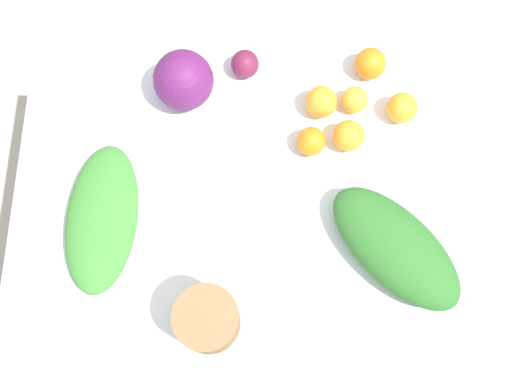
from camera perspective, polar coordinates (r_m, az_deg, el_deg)
The scene contains 13 objects.
ground_plane at distance 2.07m, azimuth -0.00°, elevation -6.33°, with size 8.00×8.00×0.00m, color #B2A899.
dining_table at distance 1.47m, azimuth -0.00°, elevation -1.49°, with size 1.17×0.87×0.73m.
cabbage_purple at distance 1.42m, azimuth -7.37°, elevation 11.03°, with size 0.15×0.15×0.15m, color #601E5B.
paper_bag at distance 1.25m, azimuth -4.98°, elevation -12.63°, with size 0.14×0.14×0.14m, color olive.
greens_bunch_dandelion at distance 1.32m, azimuth 13.66°, elevation -5.39°, with size 0.36×0.17×0.10m, color #2D6B28.
greens_bunch_scallion at distance 1.37m, azimuth -15.24°, elevation -2.48°, with size 0.36×0.17×0.06m, color #3D8433.
beet_root at distance 1.47m, azimuth -1.21°, elevation 12.67°, with size 0.07×0.07×0.07m, color maroon.
orange_0 at distance 1.45m, azimuth 9.73°, elevation 9.07°, with size 0.07×0.07×0.07m, color #F9A833.
orange_1 at distance 1.46m, azimuth 14.29°, elevation 8.15°, with size 0.08×0.08×0.08m, color orange.
orange_2 at distance 1.43m, azimuth 6.43°, elevation 8.95°, with size 0.08×0.08×0.08m, color orange.
orange_3 at distance 1.40m, azimuth 9.17°, elevation 5.57°, with size 0.08×0.08×0.08m, color orange.
orange_4 at distance 1.50m, azimuth 11.26°, elevation 12.48°, with size 0.08×0.08×0.08m, color orange.
orange_5 at distance 1.39m, azimuth 5.41°, elevation 5.05°, with size 0.07×0.07×0.07m, color orange.
Camera 1 is at (-0.00, 0.41, 2.03)m, focal length 40.00 mm.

